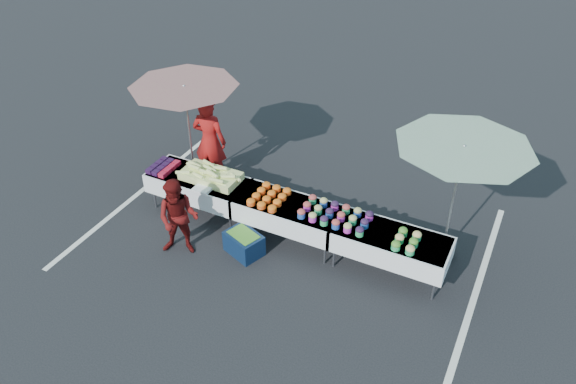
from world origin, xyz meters
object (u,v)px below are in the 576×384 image
at_px(customer, 179,218).
at_px(umbrella_right, 462,156).
at_px(table_right, 390,243).
at_px(vendor, 210,141).
at_px(umbrella_left, 185,95).
at_px(table_left, 199,185).
at_px(table_center, 288,212).
at_px(storage_bin, 244,243).

xyz_separation_m(customer, umbrella_right, (3.95, 1.88, 1.24)).
bearing_deg(table_right, vendor, 166.68).
bearing_deg(vendor, umbrella_left, 13.10).
bearing_deg(vendor, customer, 101.58).
height_order(vendor, customer, vendor).
bearing_deg(vendor, table_left, 102.80).
relative_size(table_left, vendor, 1.02).
relative_size(table_right, customer, 1.31).
distance_m(table_center, table_right, 1.80).
height_order(umbrella_left, storage_bin, umbrella_left).
bearing_deg(vendor, storage_bin, 128.73).
height_order(customer, storage_bin, customer).
relative_size(table_center, umbrella_right, 0.87).
bearing_deg(umbrella_left, vendor, 20.40).
bearing_deg(table_left, table_center, 0.00).
relative_size(table_center, vendor, 1.02).
relative_size(table_center, umbrella_left, 0.77).
distance_m(table_right, umbrella_right, 1.73).
relative_size(table_right, storage_bin, 2.58).
bearing_deg(umbrella_left, storage_bin, -35.94).
bearing_deg(table_left, storage_bin, -26.57).
height_order(vendor, umbrella_right, umbrella_right).
distance_m(table_left, storage_bin, 1.50).
relative_size(vendor, umbrella_right, 0.85).
height_order(table_center, umbrella_right, umbrella_right).
relative_size(table_center, table_right, 1.00).
xyz_separation_m(table_center, umbrella_left, (-2.50, 0.80, 1.28)).
distance_m(vendor, umbrella_left, 1.03).
bearing_deg(table_left, table_right, 0.00).
relative_size(umbrella_left, storage_bin, 3.36).
distance_m(vendor, customer, 2.14).
height_order(table_center, table_right, same).
bearing_deg(table_center, umbrella_left, 162.26).
bearing_deg(umbrella_right, table_center, -162.26).
height_order(table_right, umbrella_right, umbrella_right).
bearing_deg(umbrella_left, table_center, -17.74).
relative_size(table_right, umbrella_left, 0.77).
bearing_deg(umbrella_right, umbrella_left, -180.00).
height_order(customer, umbrella_right, umbrella_right).
bearing_deg(table_left, customer, -72.19).
bearing_deg(umbrella_left, table_left, -48.81).
distance_m(table_center, storage_bin, 0.90).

